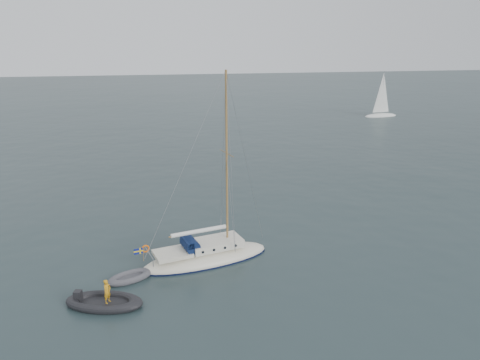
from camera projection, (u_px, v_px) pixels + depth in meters
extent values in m
plane|color=black|center=(238.00, 249.00, 30.63)|extent=(300.00, 300.00, 0.00)
ellipsoid|color=beige|center=(206.00, 258.00, 29.02)|extent=(8.06, 2.51, 1.34)
cube|color=white|center=(216.00, 244.00, 28.87)|extent=(3.22, 1.70, 0.49)
cube|color=beige|center=(171.00, 250.00, 28.40)|extent=(2.15, 1.70, 0.22)
cylinder|color=#0D1A3E|center=(189.00, 243.00, 28.49)|extent=(0.86, 1.48, 0.86)
cube|color=#0D1A3E|center=(186.00, 240.00, 28.40)|extent=(0.40, 1.48, 0.36)
cylinder|color=olive|center=(228.00, 163.00, 27.51)|extent=(0.13, 0.13, 10.75)
cylinder|color=olive|center=(228.00, 155.00, 27.35)|extent=(0.04, 1.97, 0.04)
cylinder|color=olive|center=(198.00, 231.00, 28.39)|extent=(3.76, 0.09, 0.09)
cylinder|color=silver|center=(198.00, 230.00, 28.37)|extent=(3.50, 0.25, 0.25)
cylinder|color=#94939A|center=(147.00, 246.00, 28.02)|extent=(0.04, 1.97, 0.04)
torus|color=#F15F08|center=(146.00, 242.00, 28.52)|extent=(0.48, 0.09, 0.48)
cylinder|color=olive|center=(141.00, 248.00, 27.99)|extent=(0.03, 0.03, 0.81)
cube|color=navy|center=(137.00, 244.00, 27.86)|extent=(0.54, 0.02, 0.34)
cube|color=gold|center=(137.00, 244.00, 27.86)|extent=(0.56, 0.03, 0.08)
cube|color=gold|center=(138.00, 244.00, 27.88)|extent=(0.08, 0.03, 0.36)
cylinder|color=black|center=(196.00, 240.00, 29.46)|extent=(0.16, 0.05, 0.16)
cylinder|color=black|center=(199.00, 252.00, 27.85)|extent=(0.16, 0.05, 0.16)
cylinder|color=black|center=(207.00, 239.00, 29.59)|extent=(0.16, 0.05, 0.16)
cylinder|color=black|center=(211.00, 251.00, 27.98)|extent=(0.16, 0.05, 0.16)
cylinder|color=black|center=(218.00, 238.00, 29.72)|extent=(0.16, 0.05, 0.16)
cylinder|color=black|center=(223.00, 250.00, 28.11)|extent=(0.16, 0.05, 0.16)
cylinder|color=black|center=(229.00, 237.00, 29.85)|extent=(0.16, 0.05, 0.16)
cylinder|color=black|center=(234.00, 249.00, 28.24)|extent=(0.16, 0.05, 0.16)
cube|color=#49484D|center=(130.00, 278.00, 26.71)|extent=(1.63, 0.67, 0.10)
cube|color=black|center=(104.00, 303.00, 24.14)|extent=(2.53, 1.05, 0.13)
cube|color=black|center=(76.00, 300.00, 23.79)|extent=(0.37, 0.37, 0.63)
imported|color=orange|center=(107.00, 291.00, 23.97)|extent=(0.43, 0.54, 1.30)
ellipsoid|color=silver|center=(380.00, 116.00, 81.49)|extent=(6.22, 2.07, 1.04)
cylinder|color=#94939A|center=(383.00, 92.00, 80.29)|extent=(0.10, 0.10, 7.25)
cone|color=silver|center=(382.00, 92.00, 80.28)|extent=(3.32, 3.32, 6.73)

